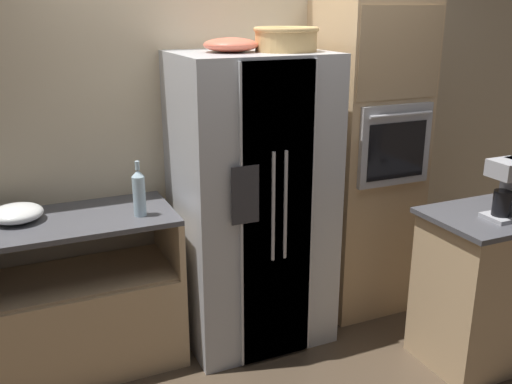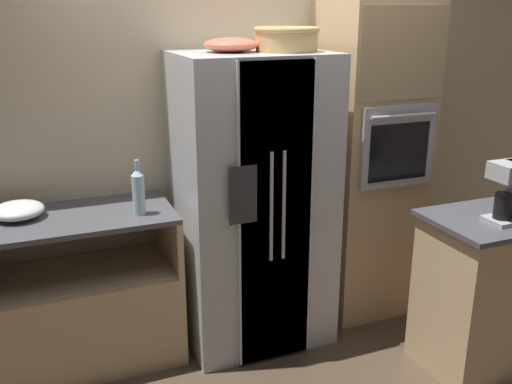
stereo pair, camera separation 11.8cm
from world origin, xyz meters
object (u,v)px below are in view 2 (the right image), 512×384
(fruit_bowl, at_px, (231,45))
(coffee_maker, at_px, (510,190))
(wall_oven, at_px, (369,162))
(mixing_bowl, at_px, (18,210))
(refrigerator, at_px, (252,202))
(bottle_tall, at_px, (138,191))
(wicker_basket, at_px, (287,38))

(fruit_bowl, xyz_separation_m, coffee_maker, (1.25, -0.94, -0.73))
(wall_oven, relative_size, mixing_bowl, 7.46)
(fruit_bowl, bearing_deg, refrigerator, -7.43)
(coffee_maker, bearing_deg, bottle_tall, 154.12)
(wall_oven, height_order, wicker_basket, wall_oven)
(refrigerator, bearing_deg, mixing_bowl, 173.75)
(refrigerator, height_order, coffee_maker, refrigerator)
(refrigerator, bearing_deg, fruit_bowl, 172.57)
(coffee_maker, bearing_deg, wicker_basket, 137.31)
(wall_oven, height_order, bottle_tall, wall_oven)
(wall_oven, xyz_separation_m, wicker_basket, (-0.69, -0.13, 0.83))
(coffee_maker, bearing_deg, wall_oven, 103.80)
(fruit_bowl, bearing_deg, wall_oven, 3.12)
(fruit_bowl, bearing_deg, bottle_tall, -174.74)
(wall_oven, bearing_deg, coffee_maker, -76.20)
(refrigerator, relative_size, mixing_bowl, 6.44)
(wall_oven, height_order, coffee_maker, wall_oven)
(refrigerator, relative_size, bottle_tall, 5.72)
(refrigerator, xyz_separation_m, coffee_maker, (1.13, -0.93, 0.22))
(mixing_bowl, relative_size, coffee_maker, 0.84)
(fruit_bowl, height_order, mixing_bowl, fruit_bowl)
(bottle_tall, bearing_deg, refrigerator, 3.09)
(wall_oven, bearing_deg, mixing_bowl, 178.02)
(wall_oven, xyz_separation_m, coffee_maker, (0.24, -1.00, 0.07))
(wall_oven, xyz_separation_m, mixing_bowl, (-2.23, 0.08, -0.07))
(refrigerator, xyz_separation_m, mixing_bowl, (-1.35, 0.15, 0.07))
(mixing_bowl, xyz_separation_m, coffee_maker, (2.47, -1.07, 0.14))
(wicker_basket, relative_size, coffee_maker, 1.12)
(wicker_basket, xyz_separation_m, coffee_maker, (0.94, -0.86, -0.77))
(refrigerator, distance_m, fruit_bowl, 0.96)
(refrigerator, distance_m, bottle_tall, 0.73)
(bottle_tall, xyz_separation_m, coffee_maker, (1.83, -0.89, 0.05))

